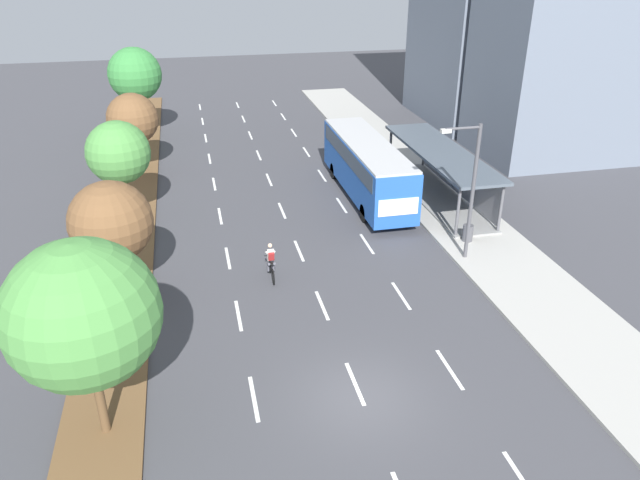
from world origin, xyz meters
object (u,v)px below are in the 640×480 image
cyclist (271,263)px  median_tree_second (111,222)px  streetlight (470,184)px  trash_bin (468,233)px  median_tree_third (118,153)px  median_tree_fifth (135,74)px  bus (367,164)px  median_tree_nearest (83,315)px  bus_shelter (444,169)px  median_tree_fourth (133,119)px

cyclist → median_tree_second: 7.03m
streetlight → trash_bin: 3.82m
median_tree_third → median_tree_fifth: (0.16, 16.00, 0.97)m
bus → median_tree_second: bearing=-146.5°
median_tree_fifth → streetlight: 28.57m
median_tree_nearest → trash_bin: median_tree_nearest is taller
bus → median_tree_fifth: 20.46m
median_tree_fifth → median_tree_third: bearing=-90.6°
bus → trash_bin: bearing=-65.9°
median_tree_nearest → bus: bearing=51.6°
median_tree_second → cyclist: bearing=3.3°
median_tree_second → bus: bearing=33.5°
median_tree_second → median_tree_third: bearing=91.8°
bus_shelter → median_tree_fifth: (-17.77, 16.45, 3.08)m
bus_shelter → median_tree_fourth: median_tree_fourth is taller
median_tree_nearest → streetlight: bearing=27.6°
median_tree_nearest → median_tree_fourth: size_ratio=1.24×
median_tree_nearest → trash_bin: size_ratio=7.55×
bus_shelter → bus: bus is taller
median_tree_nearest → median_tree_third: median_tree_nearest is taller
median_tree_second → median_tree_third: (-0.25, 8.00, 0.37)m
median_tree_nearest → streetlight: size_ratio=0.99×
bus_shelter → trash_bin: 6.07m
median_tree_nearest → median_tree_fourth: median_tree_nearest is taller
bus → median_tree_fourth: (-13.40, 7.11, 1.60)m
bus_shelter → median_tree_third: median_tree_third is taller
median_tree_third → streetlight: streetlight is taller
median_tree_nearest → trash_bin: (16.59, 9.73, -3.76)m
bus_shelter → median_tree_fourth: bearing=154.5°
median_tree_fourth → median_tree_fifth: 8.11m
median_tree_third → median_tree_fourth: (0.25, 8.00, -0.32)m
bus → median_tree_second: (-13.41, -8.89, 1.54)m
bus → median_tree_third: 13.81m
cyclist → median_tree_nearest: median_tree_nearest is taller
cyclist → median_tree_fourth: size_ratio=0.35×
median_tree_third → streetlight: size_ratio=0.85×
bus → median_tree_nearest: bearing=-128.4°
cyclist → median_tree_fourth: bearing=112.3°
bus_shelter → median_tree_fourth: (-17.68, 8.45, 1.80)m
median_tree_second → median_tree_fourth: bearing=90.0°
cyclist → median_tree_nearest: (-6.41, -8.38, 3.55)m
median_tree_second → trash_bin: size_ratio=6.09×
trash_bin → median_tree_fifth: bearing=126.8°
bus_shelter → median_tree_second: (-17.68, -7.56, 1.74)m
cyclist → median_tree_fourth: (-6.42, 15.63, 2.87)m
median_tree_fifth → streetlight: (15.66, -23.88, -1.06)m
bus → median_tree_fifth: size_ratio=1.66×
median_tree_fourth → median_tree_nearest: bearing=-90.0°
bus_shelter → median_tree_second: bearing=-156.9°
bus → streetlight: (2.17, -8.76, 1.82)m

